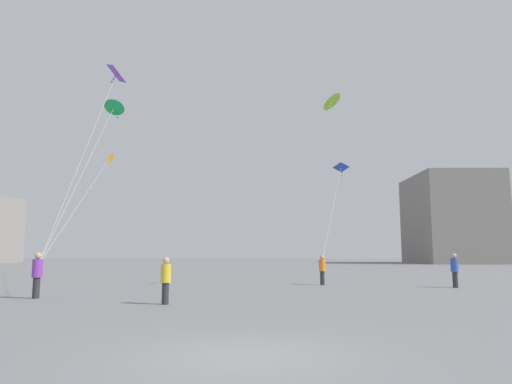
{
  "coord_description": "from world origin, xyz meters",
  "views": [
    {
      "loc": [
        0.29,
        -8.55,
        1.84
      ],
      "look_at": [
        0.0,
        18.87,
        5.49
      ],
      "focal_mm": 32.26,
      "sensor_mm": 36.0,
      "label": 1
    }
  ],
  "objects_px": {
    "person_in_blue": "(455,269)",
    "kite_violet_delta": "(116,75)",
    "person_in_yellow": "(166,278)",
    "kite_cobalt_delta": "(341,170)",
    "person_in_purple": "(37,273)",
    "person_in_orange": "(322,268)",
    "kite_lime_diamond": "(331,102)",
    "building_centre_hall": "(451,219)",
    "kite_amber_diamond": "(109,160)",
    "kite_emerald_diamond": "(114,107)"
  },
  "relations": [
    {
      "from": "kite_violet_delta",
      "to": "kite_amber_diamond",
      "type": "bearing_deg",
      "value": 109.88
    },
    {
      "from": "kite_cobalt_delta",
      "to": "person_in_orange",
      "type": "bearing_deg",
      "value": -106.89
    },
    {
      "from": "kite_emerald_diamond",
      "to": "kite_violet_delta",
      "type": "bearing_deg",
      "value": -71.38
    },
    {
      "from": "person_in_yellow",
      "to": "person_in_orange",
      "type": "xyz_separation_m",
      "value": [
        7.04,
        10.32,
        0.02
      ]
    },
    {
      "from": "kite_amber_diamond",
      "to": "building_centre_hall",
      "type": "bearing_deg",
      "value": 46.64
    },
    {
      "from": "person_in_orange",
      "to": "person_in_purple",
      "type": "bearing_deg",
      "value": -84.81
    },
    {
      "from": "kite_lime_diamond",
      "to": "person_in_purple",
      "type": "bearing_deg",
      "value": -155.88
    },
    {
      "from": "person_in_orange",
      "to": "kite_cobalt_delta",
      "type": "bearing_deg",
      "value": 135.66
    },
    {
      "from": "person_in_yellow",
      "to": "kite_amber_diamond",
      "type": "relative_size",
      "value": 0.1
    },
    {
      "from": "person_in_blue",
      "to": "building_centre_hall",
      "type": "height_order",
      "value": "building_centre_hall"
    },
    {
      "from": "person_in_blue",
      "to": "person_in_purple",
      "type": "distance_m",
      "value": 20.52
    },
    {
      "from": "person_in_orange",
      "to": "person_in_yellow",
      "type": "bearing_deg",
      "value": -61.75
    },
    {
      "from": "person_in_purple",
      "to": "kite_cobalt_delta",
      "type": "bearing_deg",
      "value": -178.91
    },
    {
      "from": "person_in_blue",
      "to": "kite_cobalt_delta",
      "type": "height_order",
      "value": "kite_cobalt_delta"
    },
    {
      "from": "person_in_blue",
      "to": "kite_cobalt_delta",
      "type": "distance_m",
      "value": 14.46
    },
    {
      "from": "person_in_yellow",
      "to": "building_centre_hall",
      "type": "bearing_deg",
      "value": -116.83
    },
    {
      "from": "person_in_yellow",
      "to": "kite_cobalt_delta",
      "type": "height_order",
      "value": "kite_cobalt_delta"
    },
    {
      "from": "person_in_purple",
      "to": "person_in_orange",
      "type": "xyz_separation_m",
      "value": [
        12.78,
        8.19,
        -0.07
      ]
    },
    {
      "from": "person_in_yellow",
      "to": "kite_cobalt_delta",
      "type": "bearing_deg",
      "value": -113.8
    },
    {
      "from": "person_in_purple",
      "to": "kite_lime_diamond",
      "type": "height_order",
      "value": "kite_lime_diamond"
    },
    {
      "from": "kite_amber_diamond",
      "to": "kite_cobalt_delta",
      "type": "distance_m",
      "value": 18.42
    },
    {
      "from": "person_in_orange",
      "to": "building_centre_hall",
      "type": "height_order",
      "value": "building_centre_hall"
    },
    {
      "from": "person_in_yellow",
      "to": "person_in_orange",
      "type": "distance_m",
      "value": 12.5
    },
    {
      "from": "person_in_blue",
      "to": "kite_emerald_diamond",
      "type": "distance_m",
      "value": 23.12
    },
    {
      "from": "kite_cobalt_delta",
      "to": "kite_violet_delta",
      "type": "bearing_deg",
      "value": -140.57
    },
    {
      "from": "person_in_yellow",
      "to": "kite_lime_diamond",
      "type": "distance_m",
      "value": 14.36
    },
    {
      "from": "person_in_yellow",
      "to": "kite_lime_diamond",
      "type": "bearing_deg",
      "value": -129.96
    },
    {
      "from": "person_in_blue",
      "to": "kite_violet_delta",
      "type": "distance_m",
      "value": 21.49
    },
    {
      "from": "person_in_orange",
      "to": "kite_emerald_diamond",
      "type": "bearing_deg",
      "value": -126.92
    },
    {
      "from": "person_in_purple",
      "to": "kite_cobalt_delta",
      "type": "distance_m",
      "value": 24.87
    },
    {
      "from": "person_in_purple",
      "to": "building_centre_hall",
      "type": "distance_m",
      "value": 78.81
    },
    {
      "from": "kite_violet_delta",
      "to": "kite_cobalt_delta",
      "type": "bearing_deg",
      "value": 39.43
    },
    {
      "from": "person_in_blue",
      "to": "kite_emerald_diamond",
      "type": "bearing_deg",
      "value": -103.27
    },
    {
      "from": "kite_amber_diamond",
      "to": "person_in_purple",
      "type": "bearing_deg",
      "value": -80.6
    },
    {
      "from": "person_in_yellow",
      "to": "building_centre_hall",
      "type": "distance_m",
      "value": 77.61
    },
    {
      "from": "person_in_blue",
      "to": "person_in_orange",
      "type": "bearing_deg",
      "value": -108.39
    },
    {
      "from": "kite_amber_diamond",
      "to": "kite_cobalt_delta",
      "type": "height_order",
      "value": "kite_amber_diamond"
    },
    {
      "from": "person_in_orange",
      "to": "kite_emerald_diamond",
      "type": "relative_size",
      "value": 0.16
    },
    {
      "from": "person_in_yellow",
      "to": "kite_cobalt_delta",
      "type": "xyz_separation_m",
      "value": [
        9.95,
        19.91,
        7.59
      ]
    },
    {
      "from": "person_in_purple",
      "to": "kite_amber_diamond",
      "type": "relative_size",
      "value": 0.11
    },
    {
      "from": "person_in_orange",
      "to": "person_in_blue",
      "type": "bearing_deg",
      "value": 45.27
    },
    {
      "from": "person_in_yellow",
      "to": "kite_violet_delta",
      "type": "distance_m",
      "value": 14.21
    },
    {
      "from": "person_in_yellow",
      "to": "kite_amber_diamond",
      "type": "distance_m",
      "value": 21.37
    },
    {
      "from": "person_in_blue",
      "to": "building_centre_hall",
      "type": "relative_size",
      "value": 0.11
    },
    {
      "from": "person_in_orange",
      "to": "kite_cobalt_delta",
      "type": "xyz_separation_m",
      "value": [
        2.91,
        9.59,
        7.57
      ]
    },
    {
      "from": "person_in_blue",
      "to": "kite_amber_diamond",
      "type": "bearing_deg",
      "value": -114.78
    },
    {
      "from": "person_in_blue",
      "to": "kite_emerald_diamond",
      "type": "height_order",
      "value": "kite_emerald_diamond"
    },
    {
      "from": "kite_violet_delta",
      "to": "kite_cobalt_delta",
      "type": "relative_size",
      "value": 1.07
    },
    {
      "from": "person_in_blue",
      "to": "kite_lime_diamond",
      "type": "xyz_separation_m",
      "value": [
        -6.46,
        -0.18,
        9.26
      ]
    },
    {
      "from": "kite_emerald_diamond",
      "to": "building_centre_hall",
      "type": "relative_size",
      "value": 0.66
    }
  ]
}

